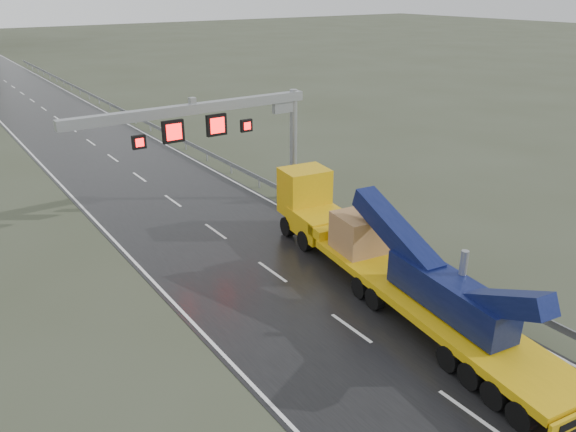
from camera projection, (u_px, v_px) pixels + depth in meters
ground at (424, 380)px, 20.26m from camera, size 400.00×400.00×0.00m
road at (91, 143)px, 50.67m from camera, size 11.00×200.00×0.02m
guardrail at (201, 149)px, 46.00m from camera, size 0.20×140.00×1.40m
sign_gantry at (227, 125)px, 32.90m from camera, size 14.90×1.20×7.42m
heavy_haul_truck at (374, 249)px, 26.26m from camera, size 5.33×19.42×4.52m
exit_sign_pair at (305, 177)px, 36.27m from camera, size 1.40×0.16×2.40m
striped_barrier at (303, 196)px, 36.39m from camera, size 0.66×0.47×1.00m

